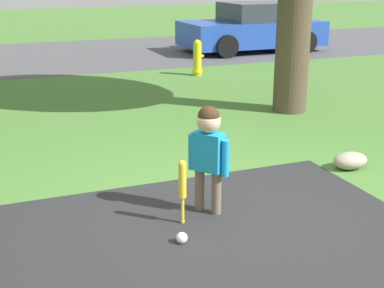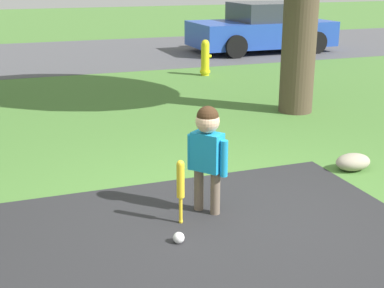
{
  "view_description": "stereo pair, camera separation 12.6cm",
  "coord_description": "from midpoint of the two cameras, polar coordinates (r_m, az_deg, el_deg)",
  "views": [
    {
      "loc": [
        -2.06,
        -4.01,
        2.12
      ],
      "look_at": [
        -0.26,
        0.55,
        0.54
      ],
      "focal_mm": 50.0,
      "sensor_mm": 36.0,
      "label": 1
    },
    {
      "loc": [
        -1.94,
        -4.05,
        2.12
      ],
      "look_at": [
        -0.26,
        0.55,
        0.54
      ],
      "focal_mm": 50.0,
      "sensor_mm": 36.0,
      "label": 2
    }
  ],
  "objects": [
    {
      "name": "parked_car",
      "position": [
        15.25,
        6.26,
        12.16
      ],
      "size": [
        3.83,
        2.08,
        1.31
      ],
      "rotation": [
        0.0,
        0.0,
        3.15
      ],
      "color": "#2347AD",
      "rests_on": "ground"
    },
    {
      "name": "fire_hydrant",
      "position": [
        11.5,
        0.26,
        9.16
      ],
      "size": [
        0.25,
        0.22,
        0.76
      ],
      "color": "yellow",
      "rests_on": "ground"
    },
    {
      "name": "edging_rock",
      "position": [
        6.26,
        15.96,
        -1.72
      ],
      "size": [
        0.41,
        0.28,
        0.19
      ],
      "color": "#9E937F",
      "rests_on": "ground"
    },
    {
      "name": "baseball_bat",
      "position": [
        4.62,
        -1.82,
        -4.2
      ],
      "size": [
        0.07,
        0.07,
        0.59
      ],
      "color": "yellow",
      "rests_on": "ground"
    },
    {
      "name": "ground_plane",
      "position": [
        4.97,
        4.48,
        -7.41
      ],
      "size": [
        60.0,
        60.0,
        0.0
      ],
      "primitive_type": "plane",
      "color": "#477533"
    },
    {
      "name": "street_strip",
      "position": [
        14.81,
        -13.7,
        9.2
      ],
      "size": [
        40.0,
        6.0,
        0.01
      ],
      "color": "#4C4C51",
      "rests_on": "ground"
    },
    {
      "name": "sports_ball",
      "position": [
        4.44,
        -1.92,
        -9.98
      ],
      "size": [
        0.1,
        0.1,
        0.1
      ],
      "color": "white",
      "rests_on": "ground"
    },
    {
      "name": "child",
      "position": [
        4.76,
        1.01,
        -0.06
      ],
      "size": [
        0.29,
        0.34,
        1.01
      ],
      "rotation": [
        0.0,
        0.0,
        -0.92
      ],
      "color": "#6B5B4C",
      "rests_on": "ground"
    }
  ]
}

